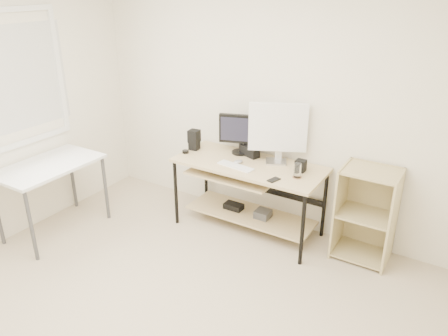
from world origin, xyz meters
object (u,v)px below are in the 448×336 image
desk (247,182)px  shelf_unit (367,213)px  white_imac (278,129)px  audio_controller (195,142)px  side_table (49,172)px  black_monitor (241,131)px

desk → shelf_unit: (1.18, 0.16, -0.09)m
desk → white_imac: bearing=33.2°
audio_controller → side_table: bearing=-140.7°
white_imac → audio_controller: size_ratio=4.40×
shelf_unit → black_monitor: bearing=178.6°
desk → shelf_unit: shelf_unit is taller
shelf_unit → black_monitor: 1.46m
shelf_unit → audio_controller: shelf_unit is taller
side_table → audio_controller: (0.97, 1.14, 0.15)m
black_monitor → white_imac: (0.43, -0.04, 0.11)m
shelf_unit → audio_controller: (-1.86, -0.08, 0.37)m
shelf_unit → audio_controller: size_ratio=6.57×
side_table → white_imac: 2.29m
shelf_unit → white_imac: 1.14m
black_monitor → white_imac: 0.44m
desk → side_table: bearing=-147.3°
desk → audio_controller: (-0.68, 0.08, 0.28)m
desk → side_table: size_ratio=1.50×
desk → white_imac: white_imac is taller
black_monitor → shelf_unit: bearing=-19.9°
desk → shelf_unit: size_ratio=1.67×
side_table → white_imac: size_ratio=1.66×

